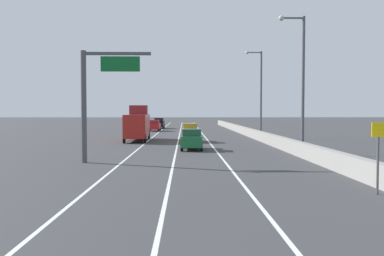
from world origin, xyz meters
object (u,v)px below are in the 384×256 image
(car_black_2, at_px, (159,123))
(overhead_sign_gantry, at_px, (95,92))
(speed_advisory_sign, at_px, (378,152))
(lamp_post_right_second, at_px, (300,76))
(car_green_1, at_px, (192,139))
(car_red_0, at_px, (154,126))
(car_yellow_3, at_px, (190,133))
(lamp_post_right_third, at_px, (259,89))
(box_truck, at_px, (138,125))

(car_black_2, bearing_deg, overhead_sign_gantry, -91.04)
(speed_advisory_sign, bearing_deg, lamp_post_right_second, 85.37)
(speed_advisory_sign, distance_m, car_green_1, 21.01)
(speed_advisory_sign, xyz_separation_m, lamp_post_right_second, (1.29, 15.92, 4.55))
(car_red_0, distance_m, car_yellow_3, 25.46)
(car_yellow_3, bearing_deg, lamp_post_right_third, 32.96)
(overhead_sign_gantry, xyz_separation_m, lamp_post_right_third, (15.49, 24.15, 1.59))
(car_green_1, bearing_deg, car_black_2, 97.32)
(car_green_1, relative_size, car_yellow_3, 0.99)
(lamp_post_right_second, height_order, box_truck, lamp_post_right_second)
(lamp_post_right_third, bearing_deg, speed_advisory_sign, -92.45)
(lamp_post_right_third, bearing_deg, car_yellow_3, -147.04)
(lamp_post_right_third, xyz_separation_m, car_green_1, (-8.83, -15.18, -5.38))
(car_green_1, bearing_deg, car_red_0, 99.77)
(car_red_0, distance_m, box_truck, 22.95)
(car_red_0, height_order, box_truck, box_truck)
(overhead_sign_gantry, height_order, lamp_post_right_third, lamp_post_right_third)
(lamp_post_right_third, xyz_separation_m, car_yellow_3, (-8.86, -5.75, -5.28))
(overhead_sign_gantry, height_order, car_red_0, overhead_sign_gantry)
(car_red_0, xyz_separation_m, car_black_2, (0.20, 10.12, 0.10))
(car_red_0, bearing_deg, car_green_1, -80.23)
(lamp_post_right_second, xyz_separation_m, car_red_0, (-14.52, 37.96, -5.36))
(overhead_sign_gantry, bearing_deg, car_green_1, 53.36)
(speed_advisory_sign, xyz_separation_m, box_truck, (-13.51, 30.95, 0.14))
(car_yellow_3, bearing_deg, box_truck, 163.27)
(speed_advisory_sign, relative_size, car_black_2, 0.64)
(overhead_sign_gantry, distance_m, car_black_2, 53.43)
(car_red_0, distance_m, car_green_1, 34.72)
(car_green_1, bearing_deg, lamp_post_right_second, -23.48)
(overhead_sign_gantry, bearing_deg, lamp_post_right_second, 18.84)
(car_yellow_3, bearing_deg, lamp_post_right_second, -56.70)
(lamp_post_right_second, height_order, lamp_post_right_third, same)
(speed_advisory_sign, relative_size, car_red_0, 0.69)
(car_green_1, bearing_deg, lamp_post_right_third, 59.83)
(car_black_2, relative_size, box_truck, 0.53)
(car_green_1, height_order, car_black_2, car_black_2)
(lamp_post_right_third, height_order, car_red_0, lamp_post_right_third)
(lamp_post_right_second, relative_size, box_truck, 1.26)
(car_red_0, height_order, car_green_1, car_red_0)
(lamp_post_right_second, bearing_deg, car_yellow_3, 123.30)
(car_red_0, relative_size, car_black_2, 0.94)
(speed_advisory_sign, height_order, car_yellow_3, speed_advisory_sign)
(overhead_sign_gantry, bearing_deg, lamp_post_right_third, 57.32)
(speed_advisory_sign, xyz_separation_m, car_red_0, (-13.23, 53.88, -0.80))
(box_truck, bearing_deg, car_black_2, 89.17)
(car_black_2, distance_m, box_truck, 33.07)
(lamp_post_right_third, relative_size, box_truck, 1.26)
(car_black_2, bearing_deg, lamp_post_right_second, -73.42)
(lamp_post_right_third, height_order, car_black_2, lamp_post_right_third)
(car_red_0, xyz_separation_m, box_truck, (-0.28, -22.93, 0.94))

